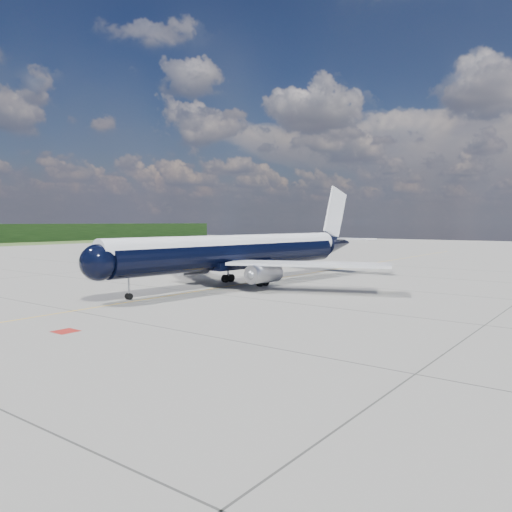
% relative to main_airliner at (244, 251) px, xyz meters
% --- Properties ---
extents(ground, '(320.00, 320.00, 0.00)m').
position_rel_main_airliner_xyz_m(ground, '(-0.32, 11.45, -4.08)').
color(ground, gray).
rests_on(ground, ground).
extents(taxiway_centerline, '(0.16, 160.00, 0.01)m').
position_rel_main_airliner_xyz_m(taxiway_centerline, '(-0.32, 6.45, -4.08)').
color(taxiway_centerline, '#FFB80D').
rests_on(taxiway_centerline, ground).
extents(red_marking, '(1.60, 1.60, 0.01)m').
position_rel_main_airliner_xyz_m(red_marking, '(6.48, -28.55, -4.08)').
color(red_marking, maroon).
rests_on(red_marking, ground).
extents(main_airliner, '(37.25, 45.53, 13.15)m').
position_rel_main_airliner_xyz_m(main_airliner, '(0.00, 0.00, 0.00)').
color(main_airliner, black).
rests_on(main_airliner, ground).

